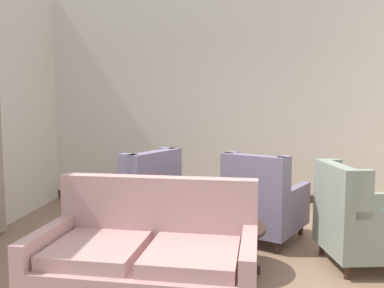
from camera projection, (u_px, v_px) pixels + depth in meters
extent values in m
plane|color=#896B51|center=(217.00, 277.00, 3.72)|extent=(8.34, 8.34, 0.00)
cube|color=silver|center=(224.00, 97.00, 6.50)|extent=(5.80, 0.08, 3.38)
cube|color=#382319|center=(223.00, 197.00, 6.61)|extent=(5.64, 0.03, 0.12)
cylinder|color=#382319|center=(222.00, 227.00, 3.83)|extent=(0.81, 0.81, 0.04)
cylinder|color=#382319|center=(222.00, 248.00, 3.85)|extent=(0.10, 0.10, 0.36)
cube|color=#382319|center=(245.00, 269.00, 3.82)|extent=(0.29, 0.10, 0.07)
cube|color=#382319|center=(211.00, 259.00, 4.07)|extent=(0.19, 0.27, 0.07)
cube|color=#382319|center=(211.00, 275.00, 3.68)|extent=(0.18, 0.28, 0.07)
cylinder|color=brown|center=(217.00, 224.00, 3.84)|extent=(0.09, 0.09, 0.02)
ellipsoid|color=brown|center=(217.00, 211.00, 3.82)|extent=(0.16, 0.16, 0.22)
cylinder|color=brown|center=(217.00, 196.00, 3.81)|extent=(0.07, 0.07, 0.07)
torus|color=brown|center=(217.00, 192.00, 3.81)|extent=(0.12, 0.12, 0.02)
cube|color=tan|center=(145.00, 277.00, 3.04)|extent=(1.70, 1.00, 0.31)
cube|color=tan|center=(157.00, 209.00, 3.36)|extent=(1.65, 0.26, 0.54)
cube|color=tan|center=(97.00, 250.00, 3.04)|extent=(0.71, 0.73, 0.10)
cube|color=tan|center=(192.00, 256.00, 2.92)|extent=(0.71, 0.73, 0.10)
cube|color=tan|center=(46.00, 241.00, 3.09)|extent=(0.17, 0.79, 0.19)
cube|color=tan|center=(249.00, 253.00, 2.84)|extent=(0.17, 0.79, 0.19)
cylinder|color=#382319|center=(77.00, 278.00, 3.54)|extent=(0.06, 0.06, 0.14)
cube|color=slate|center=(133.00, 219.00, 4.54)|extent=(1.06, 1.05, 0.32)
cube|color=slate|center=(156.00, 180.00, 4.32)|extent=(0.47, 0.74, 0.62)
cube|color=slate|center=(168.00, 168.00, 4.64)|extent=(0.22, 0.18, 0.47)
cube|color=slate|center=(129.00, 177.00, 4.08)|extent=(0.22, 0.18, 0.47)
cube|color=slate|center=(148.00, 190.00, 4.82)|extent=(0.67, 0.41, 0.22)
cube|color=slate|center=(108.00, 201.00, 4.26)|extent=(0.67, 0.41, 0.22)
cylinder|color=#382319|center=(129.00, 227.00, 4.99)|extent=(0.06, 0.06, 0.14)
cylinder|color=#382319|center=(93.00, 241.00, 4.49)|extent=(0.06, 0.06, 0.14)
cylinder|color=#382319|center=(172.00, 236.00, 4.65)|extent=(0.06, 0.06, 0.14)
cylinder|color=#382319|center=(138.00, 253.00, 4.14)|extent=(0.06, 0.06, 0.14)
cube|color=slate|center=(266.00, 214.00, 4.75)|extent=(1.08, 1.15, 0.31)
cube|color=slate|center=(253.00, 182.00, 4.39)|extent=(0.71, 0.47, 0.58)
cube|color=slate|center=(284.00, 177.00, 4.28)|extent=(0.18, 0.22, 0.44)
cube|color=slate|center=(231.00, 171.00, 4.63)|extent=(0.18, 0.22, 0.44)
cube|color=slate|center=(295.00, 196.00, 4.59)|extent=(0.48, 0.76, 0.19)
cube|color=slate|center=(245.00, 189.00, 4.94)|extent=(0.48, 0.76, 0.19)
cylinder|color=#382319|center=(301.00, 229.00, 4.92)|extent=(0.06, 0.06, 0.14)
cylinder|color=#382319|center=(258.00, 221.00, 5.24)|extent=(0.06, 0.06, 0.14)
cylinder|color=#382319|center=(276.00, 247.00, 4.30)|extent=(0.06, 0.06, 0.14)
cylinder|color=#382319|center=(229.00, 237.00, 4.62)|extent=(0.06, 0.06, 0.14)
cube|color=gray|center=(366.00, 237.00, 3.98)|extent=(0.90, 0.88, 0.29)
cube|color=gray|center=(335.00, 194.00, 3.92)|extent=(0.25, 0.79, 0.58)
cube|color=gray|center=(361.00, 194.00, 3.58)|extent=(0.21, 0.13, 0.44)
cube|color=gray|center=(331.00, 180.00, 4.25)|extent=(0.21, 0.13, 0.44)
cube|color=gray|center=(356.00, 203.00, 4.29)|extent=(0.70, 0.20, 0.21)
cylinder|color=#382319|center=(380.00, 246.00, 4.32)|extent=(0.06, 0.06, 0.14)
cylinder|color=#382319|center=(347.00, 271.00, 3.68)|extent=(0.06, 0.06, 0.14)
cylinder|color=#382319|center=(322.00, 247.00, 4.29)|extent=(0.06, 0.06, 0.14)
cylinder|color=#382319|center=(337.00, 177.00, 4.77)|extent=(0.44, 0.44, 0.03)
cylinder|color=#382319|center=(336.00, 208.00, 4.81)|extent=(0.07, 0.07, 0.71)
cylinder|color=#382319|center=(335.00, 235.00, 4.84)|extent=(0.29, 0.29, 0.04)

